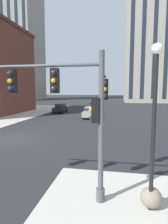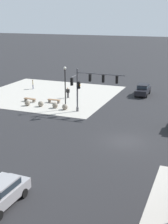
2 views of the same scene
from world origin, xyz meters
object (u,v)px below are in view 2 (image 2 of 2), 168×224
bench_near_signal (54,101)px  car_main_southbound_far (143,89)px  traffic_signal_main (88,84)px  bench_mid_block (30,99)px  bollard_sphere_curb_a (65,107)px  pedestrian_at_curb (33,84)px  car_cross_eastbound (1,192)px  street_lamp_corner_near (65,83)px  pedestrian_near_bench (68,92)px  bollard_sphere_curb_d (27,103)px  bollard_sphere_curb_b (55,105)px  bollard_sphere_curb_c (41,104)px

bench_near_signal → car_main_southbound_far: car_main_southbound_far is taller
traffic_signal_main → bench_mid_block: size_ratio=3.43×
bollard_sphere_curb_a → pedestrian_at_curb: bearing=-41.9°
traffic_signal_main → car_cross_eastbound: bearing=95.6°
bench_near_signal → car_main_southbound_far: bearing=-140.0°
bench_near_signal → street_lamp_corner_near: size_ratio=0.32×
pedestrian_near_bench → bench_near_signal: bearing=78.6°
pedestrian_near_bench → pedestrian_at_curb: 8.53m
bollard_sphere_curb_a → bollard_sphere_curb_d: bearing=1.5°
pedestrian_near_bench → car_main_southbound_far: (-10.07, -5.73, 0.03)m
bollard_sphere_curb_d → street_lamp_corner_near: size_ratio=0.13×
traffic_signal_main → bollard_sphere_curb_a: size_ratio=8.50×
bench_mid_block → car_main_southbound_far: car_main_southbound_far is taller
bench_near_signal → car_cross_eastbound: car_cross_eastbound is taller
traffic_signal_main → bollard_sphere_curb_b: size_ratio=8.50×
bollard_sphere_curb_d → street_lamp_corner_near: street_lamp_corner_near is taller
bollard_sphere_curb_c → bollard_sphere_curb_a: bearing=177.4°
pedestrian_at_curb → bench_near_signal: bearing=137.9°
bench_near_signal → pedestrian_at_curb: size_ratio=1.17×
car_main_southbound_far → car_cross_eastbound: (2.60, 32.65, 0.00)m
bollard_sphere_curb_c → bench_mid_block: bollard_sphere_curb_c is taller
pedestrian_near_bench → car_cross_eastbound: (-7.47, 26.92, 0.03)m
street_lamp_corner_near → car_main_southbound_far: bearing=-124.7°
bollard_sphere_curb_a → street_lamp_corner_near: bearing=-107.6°
bollard_sphere_curb_a → bollard_sphere_curb_b: same height
bollard_sphere_curb_d → bench_mid_block: bearing=-68.5°
bench_near_signal → street_lamp_corner_near: street_lamp_corner_near is taller
bollard_sphere_curb_c → bollard_sphere_curb_d: same height
bollard_sphere_curb_d → street_lamp_corner_near: (-5.61, -0.27, 3.14)m
bench_near_signal → street_lamp_corner_near: 4.90m
bollard_sphere_curb_c → bollard_sphere_curb_d: 1.93m
bollard_sphere_curb_d → car_cross_eastbound: bearing=117.4°
pedestrian_at_curb → street_lamp_corner_near: 13.71m
pedestrian_near_bench → traffic_signal_main: bearing=132.1°
bollard_sphere_curb_b → pedestrian_at_curb: (8.53, -8.81, 0.51)m
car_main_southbound_far → bollard_sphere_curb_d: bearing=40.8°
traffic_signal_main → street_lamp_corner_near: street_lamp_corner_near is taller
street_lamp_corner_near → car_cross_eastbound: 22.08m
car_cross_eastbound → pedestrian_at_curb: bearing=-63.0°
bollard_sphere_curb_d → pedestrian_near_bench: pedestrian_near_bench is taller
bollard_sphere_curb_a → bollard_sphere_curb_d: size_ratio=1.00×
bollard_sphere_curb_a → car_cross_eastbound: car_cross_eastbound is taller
bollard_sphere_curb_b → bollard_sphere_curb_c: same height
pedestrian_at_curb → street_lamp_corner_near: street_lamp_corner_near is taller
bollard_sphere_curb_a → bollard_sphere_curb_b: size_ratio=1.00×
bench_mid_block → traffic_signal_main: bearing=168.1°
bench_near_signal → bollard_sphere_curb_b: bearing=119.8°
car_main_southbound_far → bollard_sphere_curb_a: bearing=55.5°
bollard_sphere_curb_a → bench_mid_block: bearing=-15.7°
bollard_sphere_curb_c → pedestrian_near_bench: size_ratio=0.47×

